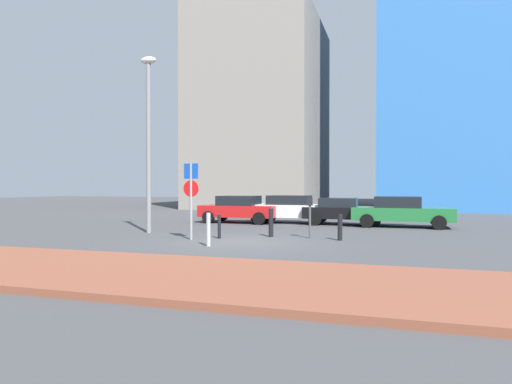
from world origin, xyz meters
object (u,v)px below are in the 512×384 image
Objects in this scene: parking_meter at (310,212)px; traffic_bollard_edge at (208,230)px; traffic_bollard_mid at (340,227)px; parked_car_black at (344,211)px; parked_car_white at (290,208)px; street_lamp at (149,130)px; parked_car_green at (401,211)px; parked_car_red at (240,209)px; parking_sign_post at (191,191)px; traffic_bollard_near at (271,223)px; traffic_bollard_far at (219,227)px.

parking_meter reaches higher than traffic_bollard_edge.
traffic_bollard_edge reaches higher than traffic_bollard_mid.
parked_car_white is at bearing 174.57° from parked_car_black.
parked_car_white is at bearing 116.19° from traffic_bollard_mid.
parked_car_black is at bearing 40.91° from street_lamp.
parked_car_green reaches higher than traffic_bollard_edge.
parked_car_black is at bearing 170.30° from parked_car_green.
parked_car_red is 1.00× the size of parked_car_black.
parking_sign_post reaches higher than traffic_bollard_edge.
parking_meter is 1.61× the size of traffic_bollard_mid.
parking_meter reaches higher than traffic_bollard_mid.
parking_meter is 1.57m from traffic_bollard_near.
parking_sign_post reaches higher than parked_car_white.
parking_meter reaches higher than parked_car_green.
parked_car_red is 4.49× the size of traffic_bollard_mid.
parking_meter is 7.53m from street_lamp.
traffic_bollard_mid is 4.39m from traffic_bollard_far.
parking_meter is at bearing -95.20° from parked_car_black.
street_lamp is at bearing 148.11° from parking_sign_post.
parking_meter reaches higher than traffic_bollard_near.
traffic_bollard_near is 1.17× the size of traffic_bollard_mid.
traffic_bollard_near is at bearing 172.27° from traffic_bollard_mid.
traffic_bollard_mid is at bearing -7.73° from traffic_bollard_near.
parked_car_black is 4.48× the size of traffic_bollard_mid.
traffic_bollard_mid is at bearing -2.25° from street_lamp.
traffic_bollard_mid is at bearing 9.54° from traffic_bollard_far.
traffic_bollard_far is at bearing -133.18° from parked_car_green.
traffic_bollard_edge is (-6.04, -9.01, -0.21)m from parked_car_green.
parked_car_red reaches higher than parked_car_black.
traffic_bollard_far is at bearing -76.59° from parked_car_red.
parked_car_red is at bearing 119.47° from traffic_bollard_near.
parked_car_red is 4.77× the size of traffic_bollard_far.
parking_meter reaches higher than traffic_bollard_far.
parking_sign_post is 3.29m from traffic_bollard_near.
parked_car_white is at bearing 96.66° from traffic_bollard_near.
traffic_bollard_mid is at bearing -63.81° from parked_car_white.
parked_car_black is at bearing 62.98° from traffic_bollard_far.
parked_car_red is 7.82m from parking_sign_post.
parked_car_white is 0.63× the size of street_lamp.
parking_sign_post is at bearing -31.89° from street_lamp.
parked_car_red is at bearing 103.20° from traffic_bollard_edge.
traffic_bollard_edge is (4.03, -3.12, -3.74)m from street_lamp.
parked_car_white is 7.01m from parking_meter.
traffic_bollard_far is (-3.19, -1.04, -0.53)m from parking_meter.
traffic_bollard_mid is (-2.17, -6.20, -0.29)m from parked_car_green.
traffic_bollard_edge is at bearing -144.03° from traffic_bollard_mid.
parked_car_white reaches higher than traffic_bollard_near.
parking_sign_post is 1.86× the size of parking_meter.
street_lamp is (-10.07, -5.89, 3.52)m from parked_car_green.
parked_car_red is at bearing 133.60° from traffic_bollard_mid.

